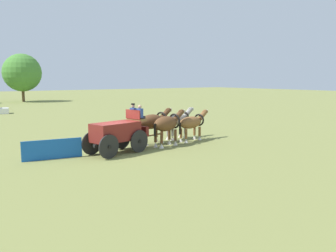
{
  "coord_description": "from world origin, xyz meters",
  "views": [
    {
      "loc": [
        -9.13,
        -18.4,
        4.41
      ],
      "look_at": [
        4.37,
        0.89,
        1.2
      ],
      "focal_mm": 37.58,
      "sensor_mm": 36.0,
      "label": 1
    }
  ],
  "objects_px": {
    "draft_horse_rear_near": "(153,122)",
    "draft_horse_lead_near": "(178,120)",
    "draft_horse_rear_off": "(167,124)",
    "draft_horse_lead_off": "(192,123)",
    "show_wagon": "(118,132)"
  },
  "relations": [
    {
      "from": "draft_horse_rear_near",
      "to": "draft_horse_lead_near",
      "type": "distance_m",
      "value": 2.63
    },
    {
      "from": "draft_horse_rear_off",
      "to": "draft_horse_lead_near",
      "type": "bearing_deg",
      "value": 39.38
    },
    {
      "from": "draft_horse_lead_near",
      "to": "draft_horse_lead_off",
      "type": "height_order",
      "value": "draft_horse_lead_near"
    },
    {
      "from": "show_wagon",
      "to": "draft_horse_rear_off",
      "type": "distance_m",
      "value": 3.66
    },
    {
      "from": "draft_horse_lead_near",
      "to": "draft_horse_rear_near",
      "type": "bearing_deg",
      "value": -166.98
    },
    {
      "from": "draft_horse_rear_off",
      "to": "draft_horse_lead_near",
      "type": "distance_m",
      "value": 2.93
    },
    {
      "from": "draft_horse_lead_near",
      "to": "show_wagon",
      "type": "bearing_deg",
      "value": -161.02
    },
    {
      "from": "draft_horse_rear_near",
      "to": "draft_horse_lead_off",
      "type": "bearing_deg",
      "value": -13.32
    },
    {
      "from": "draft_horse_rear_near",
      "to": "draft_horse_lead_off",
      "type": "xyz_separation_m",
      "value": [
        2.85,
        -0.68,
        -0.18
      ]
    },
    {
      "from": "draft_horse_rear_near",
      "to": "draft_horse_rear_off",
      "type": "bearing_deg",
      "value": -76.94
    },
    {
      "from": "draft_horse_rear_off",
      "to": "show_wagon",
      "type": "bearing_deg",
      "value": -177.23
    },
    {
      "from": "show_wagon",
      "to": "draft_horse_rear_off",
      "type": "bearing_deg",
      "value": 2.77
    },
    {
      "from": "show_wagon",
      "to": "draft_horse_lead_off",
      "type": "bearing_deg",
      "value": 7.05
    },
    {
      "from": "show_wagon",
      "to": "draft_horse_lead_near",
      "type": "relative_size",
      "value": 1.96
    },
    {
      "from": "draft_horse_lead_near",
      "to": "draft_horse_lead_off",
      "type": "relative_size",
      "value": 0.94
    }
  ]
}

